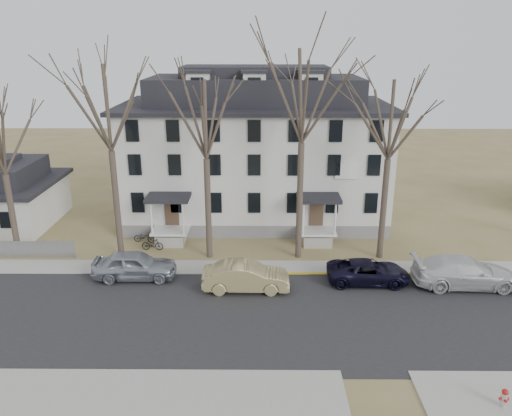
{
  "coord_description": "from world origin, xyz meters",
  "views": [
    {
      "loc": [
        -1.61,
        -21.12,
        14.08
      ],
      "look_at": [
        -1.85,
        9.0,
        3.75
      ],
      "focal_mm": 35.0,
      "sensor_mm": 36.0,
      "label": 1
    }
  ],
  "objects_px": {
    "tree_mid_left": "(205,114)",
    "tree_mid_right": "(392,114)",
    "car_navy": "(368,272)",
    "car_silver": "(135,266)",
    "tree_far_left": "(107,102)",
    "bicycle_left": "(144,238)",
    "boarding_house": "(255,152)",
    "small_house": "(0,197)",
    "bicycle_right": "(152,245)",
    "tree_center": "(303,90)",
    "car_tan": "(246,277)",
    "car_white": "(464,273)",
    "fire_hydrant": "(504,399)"
  },
  "relations": [
    {
      "from": "boarding_house",
      "to": "car_navy",
      "type": "height_order",
      "value": "boarding_house"
    },
    {
      "from": "car_navy",
      "to": "bicycle_right",
      "type": "relative_size",
      "value": 3.25
    },
    {
      "from": "car_silver",
      "to": "tree_far_left",
      "type": "bearing_deg",
      "value": 26.58
    },
    {
      "from": "tree_center",
      "to": "car_navy",
      "type": "xyz_separation_m",
      "value": [
        3.93,
        -3.74,
        -10.4
      ]
    },
    {
      "from": "small_house",
      "to": "tree_mid_left",
      "type": "distance_m",
      "value": 19.53
    },
    {
      "from": "small_house",
      "to": "tree_far_left",
      "type": "distance_m",
      "value": 15.0
    },
    {
      "from": "car_tan",
      "to": "small_house",
      "type": "bearing_deg",
      "value": 60.78
    },
    {
      "from": "tree_center",
      "to": "car_silver",
      "type": "distance_m",
      "value": 14.85
    },
    {
      "from": "small_house",
      "to": "fire_hydrant",
      "type": "bearing_deg",
      "value": -34.49
    },
    {
      "from": "car_white",
      "to": "bicycle_right",
      "type": "xyz_separation_m",
      "value": [
        -19.6,
        5.06,
        -0.43
      ]
    },
    {
      "from": "tree_far_left",
      "to": "tree_mid_left",
      "type": "distance_m",
      "value": 6.05
    },
    {
      "from": "tree_far_left",
      "to": "car_white",
      "type": "height_order",
      "value": "tree_far_left"
    },
    {
      "from": "small_house",
      "to": "car_navy",
      "type": "relative_size",
      "value": 1.76
    },
    {
      "from": "car_navy",
      "to": "bicycle_right",
      "type": "xyz_separation_m",
      "value": [
        -13.99,
        4.66,
        -0.23
      ]
    },
    {
      "from": "tree_far_left",
      "to": "tree_mid_left",
      "type": "height_order",
      "value": "tree_far_left"
    },
    {
      "from": "small_house",
      "to": "bicycle_right",
      "type": "xyz_separation_m",
      "value": [
        12.94,
        -5.28,
        -1.79
      ]
    },
    {
      "from": "tree_mid_left",
      "to": "car_white",
      "type": "bearing_deg",
      "value": -14.9
    },
    {
      "from": "tree_far_left",
      "to": "tree_mid_right",
      "type": "relative_size",
      "value": 1.08
    },
    {
      "from": "bicycle_left",
      "to": "small_house",
      "type": "bearing_deg",
      "value": 79.65
    },
    {
      "from": "tree_mid_left",
      "to": "bicycle_right",
      "type": "distance_m",
      "value": 10.05
    },
    {
      "from": "boarding_house",
      "to": "small_house",
      "type": "bearing_deg",
      "value": -174.41
    },
    {
      "from": "tree_center",
      "to": "car_tan",
      "type": "xyz_separation_m",
      "value": [
        -3.4,
        -4.74,
        -10.25
      ]
    },
    {
      "from": "car_silver",
      "to": "bicycle_right",
      "type": "distance_m",
      "value": 4.25
    },
    {
      "from": "tree_mid_left",
      "to": "tree_mid_right",
      "type": "bearing_deg",
      "value": 0.0
    },
    {
      "from": "tree_center",
      "to": "boarding_house",
      "type": "bearing_deg",
      "value": 110.2
    },
    {
      "from": "tree_center",
      "to": "car_tan",
      "type": "distance_m",
      "value": 11.8
    },
    {
      "from": "tree_far_left",
      "to": "car_navy",
      "type": "bearing_deg",
      "value": -13.22
    },
    {
      "from": "bicycle_left",
      "to": "car_silver",
      "type": "bearing_deg",
      "value": -165.52
    },
    {
      "from": "tree_far_left",
      "to": "car_tan",
      "type": "relative_size",
      "value": 2.72
    },
    {
      "from": "tree_far_left",
      "to": "bicycle_right",
      "type": "xyz_separation_m",
      "value": [
        1.94,
        0.92,
        -9.89
      ]
    },
    {
      "from": "fire_hydrant",
      "to": "boarding_house",
      "type": "bearing_deg",
      "value": 114.13
    },
    {
      "from": "tree_mid_right",
      "to": "bicycle_right",
      "type": "bearing_deg",
      "value": 176.61
    },
    {
      "from": "fire_hydrant",
      "to": "car_white",
      "type": "bearing_deg",
      "value": 77.04
    },
    {
      "from": "boarding_house",
      "to": "tree_far_left",
      "type": "distance_m",
      "value": 13.12
    },
    {
      "from": "car_tan",
      "to": "boarding_house",
      "type": "bearing_deg",
      "value": -1.84
    },
    {
      "from": "boarding_house",
      "to": "tree_center",
      "type": "relative_size",
      "value": 1.41
    },
    {
      "from": "tree_mid_left",
      "to": "car_navy",
      "type": "xyz_separation_m",
      "value": [
        9.93,
        -3.74,
        -8.91
      ]
    },
    {
      "from": "car_white",
      "to": "bicycle_right",
      "type": "relative_size",
      "value": 4.01
    },
    {
      "from": "bicycle_left",
      "to": "car_navy",
      "type": "bearing_deg",
      "value": -104.76
    },
    {
      "from": "fire_hydrant",
      "to": "tree_mid_right",
      "type": "bearing_deg",
      "value": 96.5
    },
    {
      "from": "boarding_house",
      "to": "bicycle_left",
      "type": "relative_size",
      "value": 13.54
    },
    {
      "from": "boarding_house",
      "to": "car_tan",
      "type": "distance_m",
      "value": 13.68
    },
    {
      "from": "small_house",
      "to": "car_tan",
      "type": "relative_size",
      "value": 1.72
    },
    {
      "from": "boarding_house",
      "to": "small_house",
      "type": "relative_size",
      "value": 2.39
    },
    {
      "from": "tree_center",
      "to": "bicycle_left",
      "type": "xyz_separation_m",
      "value": [
        -10.95,
        2.33,
        -10.68
      ]
    },
    {
      "from": "tree_mid_left",
      "to": "car_silver",
      "type": "distance_m",
      "value": 10.27
    },
    {
      "from": "car_navy",
      "to": "car_silver",
      "type": "bearing_deg",
      "value": 89.66
    },
    {
      "from": "car_tan",
      "to": "fire_hydrant",
      "type": "xyz_separation_m",
      "value": [
        10.56,
        -9.78,
        -0.38
      ]
    },
    {
      "from": "tree_mid_right",
      "to": "car_white",
      "type": "bearing_deg",
      "value": -45.63
    },
    {
      "from": "small_house",
      "to": "car_tan",
      "type": "bearing_deg",
      "value": -29.16
    }
  ]
}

